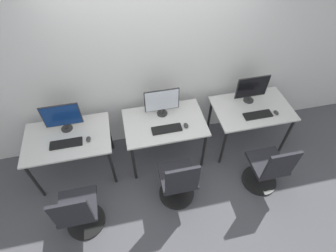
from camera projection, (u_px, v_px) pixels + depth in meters
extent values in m
plane|color=#4C4C51|center=(170.00, 174.00, 3.82)|extent=(20.00, 20.00, 0.00)
cube|color=silver|center=(156.00, 60.00, 3.32)|extent=(12.00, 0.05, 2.80)
cube|color=silver|center=(67.00, 138.00, 3.32)|extent=(1.08, 0.71, 0.02)
cylinder|color=black|center=(35.00, 181.00, 3.33)|extent=(0.04, 0.04, 0.72)
cylinder|color=black|center=(112.00, 167.00, 3.47)|extent=(0.04, 0.04, 0.72)
cylinder|color=black|center=(40.00, 144.00, 3.73)|extent=(0.04, 0.04, 0.72)
cylinder|color=black|center=(109.00, 133.00, 3.87)|extent=(0.04, 0.04, 0.72)
cylinder|color=#2D2D2D|center=(67.00, 128.00, 3.41)|extent=(0.15, 0.15, 0.01)
cylinder|color=#2D2D2D|center=(66.00, 126.00, 3.37)|extent=(0.04, 0.04, 0.08)
cube|color=#2D2D2D|center=(62.00, 115.00, 3.23)|extent=(0.46, 0.01, 0.34)
cube|color=navy|center=(61.00, 116.00, 3.23)|extent=(0.44, 0.01, 0.32)
cube|color=black|center=(66.00, 144.00, 3.24)|extent=(0.39, 0.13, 0.02)
ellipsoid|color=#333333|center=(88.00, 139.00, 3.28)|extent=(0.06, 0.09, 0.03)
cylinder|color=black|center=(86.00, 221.00, 3.34)|extent=(0.48, 0.48, 0.03)
cylinder|color=black|center=(82.00, 214.00, 3.18)|extent=(0.04, 0.04, 0.40)
cube|color=#232328|center=(78.00, 206.00, 3.02)|extent=(0.44, 0.44, 0.05)
cube|color=#232328|center=(71.00, 214.00, 2.70)|extent=(0.40, 0.04, 0.44)
cube|color=silver|center=(165.00, 123.00, 3.50)|extent=(1.08, 0.71, 0.02)
cylinder|color=black|center=(134.00, 163.00, 3.51)|extent=(0.04, 0.04, 0.72)
cylinder|color=black|center=(204.00, 151.00, 3.65)|extent=(0.04, 0.04, 0.72)
cylinder|color=black|center=(129.00, 130.00, 3.91)|extent=(0.04, 0.04, 0.72)
cylinder|color=black|center=(192.00, 120.00, 4.05)|extent=(0.04, 0.04, 0.72)
cylinder|color=#2D2D2D|center=(162.00, 113.00, 3.59)|extent=(0.15, 0.15, 0.01)
cylinder|color=#2D2D2D|center=(162.00, 111.00, 3.56)|extent=(0.04, 0.04, 0.08)
cube|color=#2D2D2D|center=(162.00, 100.00, 3.42)|extent=(0.46, 0.01, 0.34)
cube|color=silver|center=(162.00, 101.00, 3.41)|extent=(0.44, 0.01, 0.32)
cube|color=black|center=(167.00, 129.00, 3.40)|extent=(0.39, 0.13, 0.02)
ellipsoid|color=#333333|center=(186.00, 125.00, 3.43)|extent=(0.06, 0.09, 0.03)
cylinder|color=black|center=(177.00, 193.00, 3.60)|extent=(0.48, 0.48, 0.03)
cylinder|color=black|center=(177.00, 185.00, 3.44)|extent=(0.04, 0.04, 0.40)
cube|color=#232328|center=(177.00, 176.00, 3.28)|extent=(0.44, 0.44, 0.05)
cube|color=#232328|center=(182.00, 180.00, 2.96)|extent=(0.40, 0.04, 0.44)
cube|color=silver|center=(253.00, 108.00, 3.68)|extent=(1.08, 0.71, 0.02)
cylinder|color=black|center=(223.00, 147.00, 3.69)|extent=(0.04, 0.04, 0.72)
cylinder|color=black|center=(286.00, 136.00, 3.83)|extent=(0.04, 0.04, 0.72)
cylinder|color=black|center=(209.00, 117.00, 4.09)|extent=(0.04, 0.04, 0.72)
cylinder|color=black|center=(267.00, 107.00, 4.23)|extent=(0.04, 0.04, 0.72)
cylinder|color=#2D2D2D|center=(248.00, 100.00, 3.77)|extent=(0.15, 0.15, 0.01)
cylinder|color=#2D2D2D|center=(249.00, 98.00, 3.74)|extent=(0.04, 0.04, 0.08)
cube|color=#2D2D2D|center=(252.00, 87.00, 3.59)|extent=(0.46, 0.01, 0.34)
cube|color=black|center=(252.00, 87.00, 3.59)|extent=(0.44, 0.01, 0.32)
cube|color=black|center=(258.00, 115.00, 3.57)|extent=(0.39, 0.13, 0.02)
ellipsoid|color=#333333|center=(276.00, 113.00, 3.59)|extent=(0.06, 0.09, 0.03)
cylinder|color=black|center=(259.00, 180.00, 3.73)|extent=(0.48, 0.48, 0.03)
cylinder|color=black|center=(263.00, 172.00, 3.58)|extent=(0.04, 0.04, 0.40)
cube|color=#232328|center=(267.00, 163.00, 3.41)|extent=(0.44, 0.44, 0.05)
cube|color=#232328|center=(281.00, 165.00, 3.10)|extent=(0.40, 0.04, 0.44)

